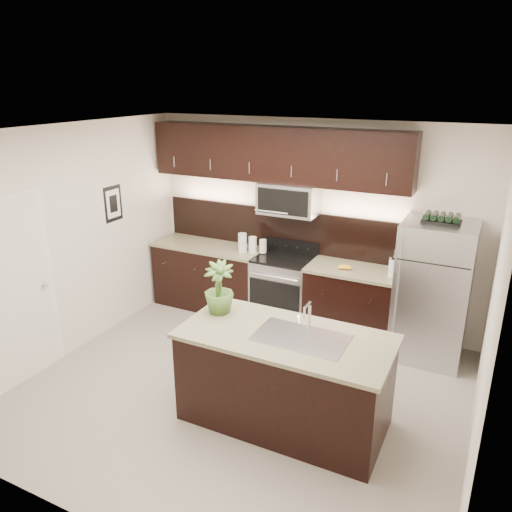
{
  "coord_description": "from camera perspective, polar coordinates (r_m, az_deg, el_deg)",
  "views": [
    {
      "loc": [
        2.16,
        -4.02,
        3.14
      ],
      "look_at": [
        -0.1,
        0.55,
        1.34
      ],
      "focal_mm": 35.0,
      "sensor_mm": 36.0,
      "label": 1
    }
  ],
  "objects": [
    {
      "name": "ground",
      "position": [
        5.54,
        -1.65,
        -15.09
      ],
      "size": [
        4.5,
        4.5,
        0.0
      ],
      "primitive_type": "plane",
      "color": "gray",
      "rests_on": "ground"
    },
    {
      "name": "room_walls",
      "position": [
        4.81,
        -3.22,
        1.92
      ],
      "size": [
        4.52,
        4.02,
        2.71
      ],
      "color": "beige",
      "rests_on": "ground"
    },
    {
      "name": "counter_run",
      "position": [
        6.83,
        1.59,
        -3.58
      ],
      "size": [
        3.51,
        0.65,
        0.94
      ],
      "color": "black",
      "rests_on": "ground"
    },
    {
      "name": "upper_fixtures",
      "position": [
        6.48,
        2.5,
        10.55
      ],
      "size": [
        3.49,
        0.4,
        1.66
      ],
      "color": "black",
      "rests_on": "counter_run"
    },
    {
      "name": "island",
      "position": [
        4.87,
        3.29,
        -13.79
      ],
      "size": [
        1.96,
        0.96,
        0.94
      ],
      "color": "black",
      "rests_on": "ground"
    },
    {
      "name": "sink_faucet",
      "position": [
        4.59,
        5.2,
        -9.09
      ],
      "size": [
        0.84,
        0.5,
        0.28
      ],
      "color": "silver",
      "rests_on": "island"
    },
    {
      "name": "refrigerator",
      "position": [
        6.12,
        19.51,
        -3.89
      ],
      "size": [
        0.8,
        0.72,
        1.66
      ],
      "primitive_type": "cube",
      "color": "#B2B2B7",
      "rests_on": "ground"
    },
    {
      "name": "wine_rack",
      "position": [
        5.85,
        20.47,
        4.03
      ],
      "size": [
        0.41,
        0.25,
        0.1
      ],
      "color": "black",
      "rests_on": "refrigerator"
    },
    {
      "name": "plant",
      "position": [
        4.95,
        -4.27,
        -3.64
      ],
      "size": [
        0.39,
        0.39,
        0.53
      ],
      "primitive_type": "imported",
      "rotation": [
        0.0,
        0.0,
        0.43
      ],
      "color": "#406327",
      "rests_on": "island"
    },
    {
      "name": "canisters",
      "position": [
        6.72,
        -0.67,
        1.37
      ],
      "size": [
        0.37,
        0.2,
        0.26
      ],
      "rotation": [
        0.0,
        0.0,
        0.32
      ],
      "color": "silver",
      "rests_on": "counter_run"
    },
    {
      "name": "french_press",
      "position": [
        6.11,
        15.41,
        -1.18
      ],
      "size": [
        0.11,
        0.11,
        0.32
      ],
      "rotation": [
        0.0,
        0.0,
        -0.32
      ],
      "color": "silver",
      "rests_on": "counter_run"
    },
    {
      "name": "bananas",
      "position": [
        6.25,
        9.67,
        -1.2
      ],
      "size": [
        0.2,
        0.17,
        0.05
      ],
      "primitive_type": "ellipsoid",
      "rotation": [
        0.0,
        0.0,
        0.25
      ],
      "color": "gold",
      "rests_on": "counter_run"
    }
  ]
}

